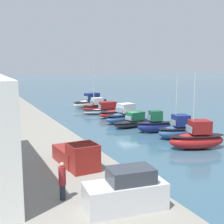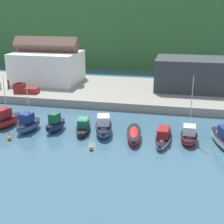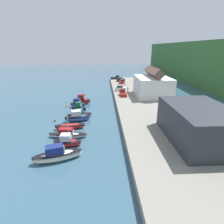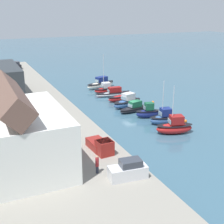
# 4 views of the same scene
# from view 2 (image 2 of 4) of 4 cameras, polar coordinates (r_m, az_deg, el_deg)

# --- Properties ---
(ground_plane) EXTENTS (320.00, 320.00, 0.00)m
(ground_plane) POSITION_cam_2_polar(r_m,az_deg,el_deg) (47.15, -4.58, -3.32)
(ground_plane) COLOR #385B70
(hillside_backdrop) EXTENTS (240.00, 63.51, 20.91)m
(hillside_backdrop) POSITION_cam_2_polar(r_m,az_deg,el_deg) (124.55, 6.55, 15.08)
(hillside_backdrop) COLOR #386633
(hillside_backdrop) RESTS_ON ground_plane
(quay_promenade) EXTENTS (117.14, 22.32, 1.46)m
(quay_promenade) POSITION_cam_2_polar(r_m,az_deg,el_deg) (66.47, 0.66, 3.87)
(quay_promenade) COLOR gray
(quay_promenade) RESTS_ON ground_plane
(harbor_clubhouse) EXTENTS (14.57, 11.40, 10.17)m
(harbor_clubhouse) POSITION_cam_2_polar(r_m,az_deg,el_deg) (72.67, -11.69, 8.34)
(harbor_clubhouse) COLOR white
(harbor_clubhouse) RESTS_ON quay_promenade
(yacht_club_building) EXTENTS (15.94, 10.45, 6.41)m
(yacht_club_building) POSITION_cam_2_polar(r_m,az_deg,el_deg) (66.53, 14.95, 6.74)
(yacht_club_building) COLOR #2D3338
(yacht_club_building) RESTS_ON quay_promenade
(moored_boat_0) EXTENTS (3.79, 6.35, 7.86)m
(moored_boat_0) POSITION_cam_2_polar(r_m,az_deg,el_deg) (50.72, -18.95, -1.35)
(moored_boat_0) COLOR red
(moored_boat_0) RESTS_ON ground_plane
(moored_boat_1) EXTENTS (3.08, 5.39, 7.66)m
(moored_boat_1) POSITION_cam_2_polar(r_m,az_deg,el_deg) (47.97, -15.08, -2.18)
(moored_boat_1) COLOR #33568E
(moored_boat_1) RESTS_ON ground_plane
(moored_boat_2) EXTENTS (2.61, 4.69, 2.81)m
(moored_boat_2) POSITION_cam_2_polar(r_m,az_deg,el_deg) (47.09, -10.29, -2.24)
(moored_boat_2) COLOR navy
(moored_boat_2) RESTS_ON ground_plane
(moored_boat_3) EXTENTS (3.11, 6.80, 2.09)m
(moored_boat_3) POSITION_cam_2_polar(r_m,az_deg,el_deg) (46.40, -5.28, -2.73)
(moored_boat_3) COLOR black
(moored_boat_3) RESTS_ON ground_plane
(moored_boat_4) EXTENTS (3.84, 7.03, 2.85)m
(moored_boat_4) POSITION_cam_2_polar(r_m,az_deg,el_deg) (45.40, -1.55, -2.70)
(moored_boat_4) COLOR #33568E
(moored_boat_4) RESTS_ON ground_plane
(moored_boat_5) EXTENTS (2.87, 7.15, 1.24)m
(moored_boat_5) POSITION_cam_2_polar(r_m,az_deg,el_deg) (43.74, 4.01, -4.14)
(moored_boat_5) COLOR red
(moored_boat_5) RESTS_ON ground_plane
(moored_boat_6) EXTENTS (2.52, 8.25, 2.03)m
(moored_boat_6) POSITION_cam_2_polar(r_m,az_deg,el_deg) (43.53, 9.38, -4.40)
(moored_boat_6) COLOR silver
(moored_boat_6) RESTS_ON ground_plane
(moored_boat_7) EXTENTS (2.37, 5.44, 9.11)m
(moored_boat_7) POSITION_cam_2_polar(r_m,az_deg,el_deg) (44.00, 13.88, -4.21)
(moored_boat_7) COLOR red
(moored_boat_7) RESTS_ON ground_plane
(pickup_truck_1) EXTENTS (4.85, 2.27, 1.90)m
(pickup_truck_1) POSITION_cam_2_polar(r_m,az_deg,el_deg) (64.25, -15.73, 4.09)
(pickup_truck_1) COLOR maroon
(pickup_truck_1) RESTS_ON quay_promenade
(person_on_quay) EXTENTS (0.40, 0.40, 2.14)m
(person_on_quay) POSITION_cam_2_polar(r_m,az_deg,el_deg) (68.70, -18.43, 4.97)
(person_on_quay) COLOR #232838
(person_on_quay) RESTS_ON quay_promenade
(mooring_buoy_0) EXTENTS (0.55, 0.55, 0.55)m
(mooring_buoy_0) POSITION_cam_2_polar(r_m,az_deg,el_deg) (45.68, -18.26, -4.60)
(mooring_buoy_0) COLOR orange
(mooring_buoy_0) RESTS_ON ground_plane
(mooring_buoy_1) EXTENTS (0.59, 0.59, 0.59)m
(mooring_buoy_1) POSITION_cam_2_polar(r_m,az_deg,el_deg) (40.50, -3.80, -6.62)
(mooring_buoy_1) COLOR orange
(mooring_buoy_1) RESTS_ON ground_plane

